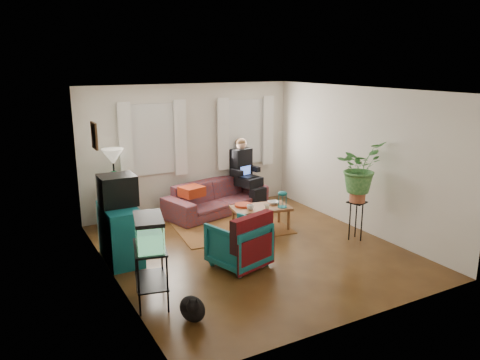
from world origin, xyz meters
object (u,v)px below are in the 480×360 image
sofa (217,192)px  coffee_table (261,218)px  dresser (120,234)px  side_table (116,206)px  armchair (239,242)px  plant_stand (356,221)px  aquarium_stand (151,275)px

sofa → coffee_table: 1.34m
sofa → dresser: (-2.35, -1.43, 0.01)m
sofa → coffee_table: size_ratio=2.09×
sofa → side_table: bearing=160.2°
sofa → coffee_table: (0.27, -1.30, -0.21)m
side_table → armchair: (1.17, -2.65, -0.00)m
armchair → plant_stand: armchair is taller
sofa → aquarium_stand: (-2.36, -2.94, -0.05)m
side_table → dresser: bearing=-102.0°
armchair → dresser: bearing=-51.4°
dresser → armchair: (1.51, -1.06, -0.05)m
side_table → coffee_table: 2.71m
armchair → sofa: bearing=-125.2°
sofa → plant_stand: sofa is taller
aquarium_stand → armchair: 1.58m
coffee_table → side_table: bearing=157.4°
sofa → plant_stand: size_ratio=3.22×
side_table → armchair: side_table is taller
aquarium_stand → sofa: bearing=64.6°
aquarium_stand → dresser: bearing=103.0°
dresser → aquarium_stand: size_ratio=1.27×
side_table → armchair: bearing=-66.2°
dresser → aquarium_stand: 1.51m
plant_stand → aquarium_stand: bearing=-173.6°
dresser → sofa: bearing=31.7°
coffee_table → plant_stand: size_ratio=1.54×
aquarium_stand → plant_stand: (3.82, 0.43, -0.04)m
dresser → coffee_table: 2.63m
aquarium_stand → coffee_table: bearing=45.4°
aquarium_stand → coffee_table: 3.10m
plant_stand → side_table: bearing=142.3°
armchair → plant_stand: (2.30, -0.03, -0.04)m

